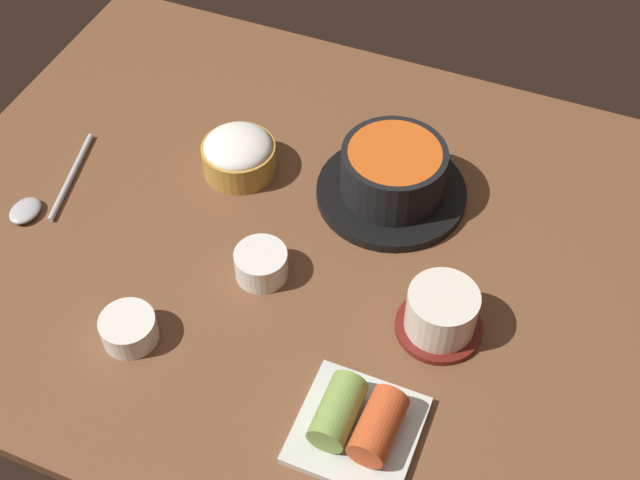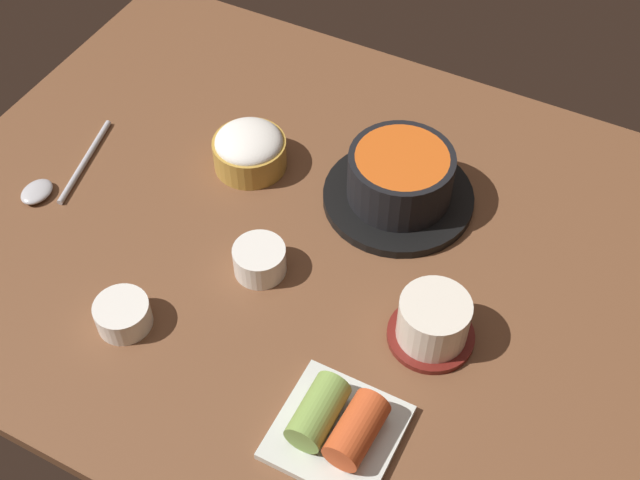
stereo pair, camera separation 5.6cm
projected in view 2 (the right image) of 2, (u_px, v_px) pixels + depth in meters
dining_table at (313, 244)px, 103.31cm from camera, size 100.00×76.00×2.00cm
stone_pot at (400, 181)px, 103.89cm from camera, size 19.44×19.44×7.90cm
rice_bowl at (249, 149)px, 108.64cm from camera, size 9.76×9.76×5.85cm
tea_cup_with_saucer at (433, 322)px, 90.86cm from camera, size 9.93×9.93×6.35cm
banchan_cup_center at (260, 259)px, 97.90cm from camera, size 6.35×6.35×3.77cm
kimchi_plate at (337, 425)px, 84.05cm from camera, size 12.51×12.51×5.01cm
side_bowl_near at (123, 314)px, 93.11cm from camera, size 6.35×6.35×3.35cm
spoon at (53, 181)px, 108.00cm from camera, size 5.82×17.73×1.35cm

